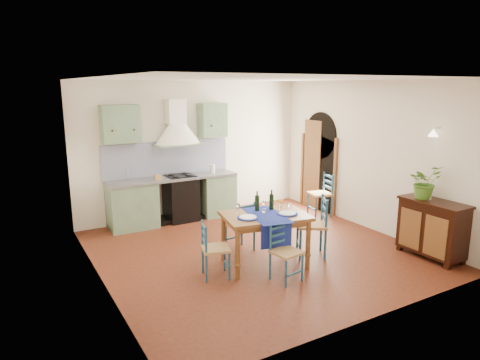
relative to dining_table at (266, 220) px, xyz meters
name	(u,v)px	position (x,y,z in m)	size (l,w,h in m)	color
floor	(257,250)	(0.19, 0.55, -0.71)	(5.00, 5.00, 0.00)	#421A0E
back_wall	(177,169)	(-0.28, 2.84, 0.34)	(5.00, 0.96, 2.80)	silver
right_wall	(358,157)	(2.69, 0.82, 0.63)	(0.26, 5.00, 2.80)	silver
left_wall	(97,186)	(-2.31, 0.55, 0.69)	(0.04, 5.00, 2.80)	silver
ceiling	(258,78)	(0.19, 0.55, 2.10)	(5.00, 5.00, 0.01)	white
dining_table	(266,220)	(0.00, 0.00, 0.00)	(1.40, 1.09, 1.12)	brown
chair_near	(285,252)	(-0.05, -0.58, -0.30)	(0.43, 0.43, 0.80)	navy
chair_far	(241,225)	(-0.03, 0.68, -0.27)	(0.44, 0.44, 0.84)	navy
chair_left	(214,249)	(-0.88, 0.00, -0.29)	(0.47, 0.47, 0.82)	navy
chair_right	(314,225)	(0.88, -0.07, -0.20)	(0.62, 0.62, 0.98)	navy
chair_spare	(321,194)	(2.42, 1.54, -0.24)	(0.50, 0.50, 0.91)	navy
sideboard	(432,227)	(2.45, -1.08, -0.20)	(0.50, 1.05, 0.94)	black
potted_plant	(425,182)	(2.42, -0.89, 0.50)	(0.49, 0.42, 0.54)	#427423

